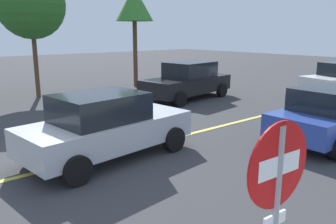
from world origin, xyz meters
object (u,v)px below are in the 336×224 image
(stop_sign, at_px, (276,205))
(tree_right_verge, at_px, (134,5))
(car_black_behind_van, at_px, (188,81))
(car_silver_near_curb, at_px, (105,126))
(tree_centre_verge, at_px, (31,5))
(car_blue_crossing, at_px, (332,114))

(stop_sign, distance_m, tree_right_verge, 17.38)
(car_black_behind_van, bearing_deg, car_silver_near_curb, -147.02)
(tree_centre_verge, bearing_deg, car_silver_near_curb, -99.58)
(car_silver_near_curb, bearing_deg, car_blue_crossing, -27.26)
(car_black_behind_van, height_order, tree_right_verge, tree_right_verge)
(tree_centre_verge, bearing_deg, stop_sign, -101.75)
(tree_centre_verge, xyz_separation_m, tree_right_verge, (5.52, -0.14, 0.25))
(car_blue_crossing, xyz_separation_m, car_black_behind_van, (1.19, 7.29, 0.06))
(stop_sign, xyz_separation_m, car_black_behind_van, (8.34, 10.13, -0.75))
(car_silver_near_curb, distance_m, tree_right_verge, 12.09)
(tree_centre_verge, bearing_deg, tree_right_verge, -1.44)
(car_black_behind_van, bearing_deg, tree_centre_verge, 137.33)
(tree_right_verge, bearing_deg, car_silver_near_curb, -127.91)
(car_black_behind_van, xyz_separation_m, tree_right_verge, (0.29, 4.68, 3.63))
(car_black_behind_van, bearing_deg, car_blue_crossing, -99.29)
(car_silver_near_curb, distance_m, car_black_behind_van, 8.09)
(car_blue_crossing, height_order, car_black_behind_van, car_black_behind_van)
(stop_sign, height_order, tree_right_verge, tree_right_verge)
(car_black_behind_van, distance_m, tree_centre_verge, 7.88)
(stop_sign, xyz_separation_m, car_silver_near_curb, (1.55, 5.72, -0.79))
(car_blue_crossing, bearing_deg, tree_right_verge, 82.94)
(car_blue_crossing, distance_m, car_black_behind_van, 7.38)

